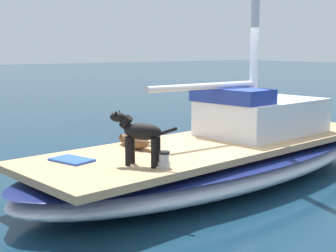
% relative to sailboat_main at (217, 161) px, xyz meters
% --- Properties ---
extents(ground_plane, '(120.00, 120.00, 0.00)m').
position_rel_sailboat_main_xyz_m(ground_plane, '(0.00, 0.00, -0.34)').
color(ground_plane, '#143347').
extents(sailboat_main, '(3.28, 7.46, 0.66)m').
position_rel_sailboat_main_xyz_m(sailboat_main, '(0.00, 0.00, 0.00)').
color(sailboat_main, white).
rests_on(sailboat_main, ground).
extents(cabin_house, '(1.63, 2.36, 0.84)m').
position_rel_sailboat_main_xyz_m(cabin_house, '(-0.13, 1.11, 0.67)').
color(cabin_house, silver).
rests_on(cabin_house, sailboat_main).
extents(dog_brown, '(0.95, 0.27, 0.22)m').
position_rel_sailboat_main_xyz_m(dog_brown, '(-0.36, -1.36, 0.43)').
color(dog_brown, brown).
rests_on(dog_brown, sailboat_main).
extents(dog_black, '(0.84, 0.56, 0.70)m').
position_rel_sailboat_main_xyz_m(dog_black, '(0.62, -1.91, 0.75)').
color(dog_black, black).
rests_on(dog_black, sailboat_main).
extents(deck_winch, '(0.16, 0.16, 0.21)m').
position_rel_sailboat_main_xyz_m(deck_winch, '(0.91, -1.73, 0.42)').
color(deck_winch, '#B7B7BC').
rests_on(deck_winch, sailboat_main).
extents(coiled_rope, '(0.32, 0.32, 0.04)m').
position_rel_sailboat_main_xyz_m(coiled_rope, '(-0.45, -1.05, 0.35)').
color(coiled_rope, beige).
rests_on(coiled_rope, sailboat_main).
extents(deck_towel, '(0.64, 0.50, 0.03)m').
position_rel_sailboat_main_xyz_m(deck_towel, '(-0.13, -2.51, 0.34)').
color(deck_towel, blue).
rests_on(deck_towel, sailboat_main).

